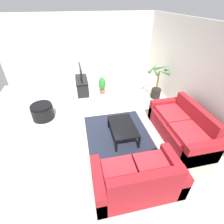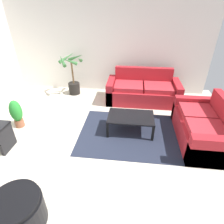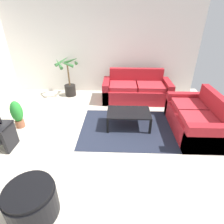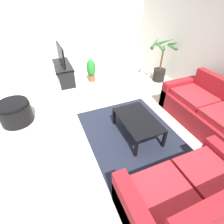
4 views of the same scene
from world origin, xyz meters
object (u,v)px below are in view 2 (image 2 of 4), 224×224
ottoman (18,212)px  potted_palm (73,78)px  potted_plant_small (16,113)px  couch_loveseat (203,128)px  coffee_table (131,118)px  couch_main (143,91)px

ottoman → potted_palm: bearing=96.6°
potted_palm → potted_plant_small: 2.05m
couch_loveseat → potted_palm: 3.82m
coffee_table → ottoman: ottoman is taller
couch_loveseat → ottoman: (-2.84, -2.06, -0.07)m
potted_plant_small → ottoman: bearing=-59.5°
couch_main → potted_palm: potted_palm is taller
couch_loveseat → potted_plant_small: (-4.05, 0.00, 0.06)m
couch_main → ottoman: (-1.66, -3.68, -0.07)m
couch_loveseat → couch_main: bearing=126.1°
couch_main → coffee_table: couch_main is taller
couch_main → couch_loveseat: bearing=-53.9°
couch_main → coffee_table: size_ratio=2.02×
couch_main → potted_plant_small: bearing=-150.5°
potted_palm → potted_plant_small: bearing=-111.5°
couch_main → potted_plant_small: size_ratio=2.99×
potted_plant_small → couch_loveseat: bearing=-0.0°
couch_loveseat → potted_plant_small: bearing=180.0°
coffee_table → potted_plant_small: size_ratio=1.47×
couch_main → ottoman: 4.04m
couch_loveseat → potted_plant_small: couch_loveseat is taller
couch_main → couch_loveseat: (1.19, -1.62, -0.00)m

